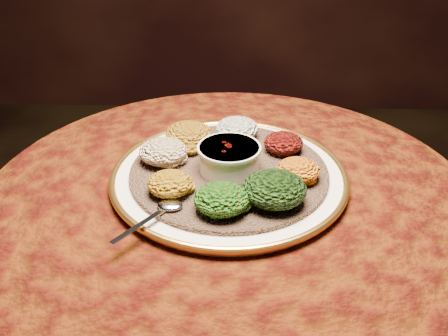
{
  "coord_description": "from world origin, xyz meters",
  "views": [
    {
      "loc": [
        0.01,
        -0.81,
        1.28
      ],
      "look_at": [
        -0.01,
        0.03,
        0.76
      ],
      "focal_mm": 40.0,
      "sensor_mm": 36.0,
      "label": 1
    }
  ],
  "objects": [
    {
      "name": "table",
      "position": [
        0.0,
        0.0,
        0.55
      ],
      "size": [
        0.96,
        0.96,
        0.73
      ],
      "color": "black",
      "rests_on": "ground"
    },
    {
      "name": "platter",
      "position": [
        -0.0,
        0.03,
        0.75
      ],
      "size": [
        0.58,
        0.58,
        0.02
      ],
      "rotation": [
        0.0,
        0.0,
        -0.37
      ],
      "color": "white",
      "rests_on": "table"
    },
    {
      "name": "injera",
      "position": [
        -0.0,
        0.03,
        0.76
      ],
      "size": [
        0.43,
        0.43,
        0.01
      ],
      "primitive_type": "cylinder",
      "rotation": [
        0.0,
        0.0,
        0.11
      ],
      "color": "brown",
      "rests_on": "platter"
    },
    {
      "name": "stew_bowl",
      "position": [
        -0.0,
        0.03,
        0.79
      ],
      "size": [
        0.12,
        0.12,
        0.05
      ],
      "color": "silver",
      "rests_on": "injera"
    },
    {
      "name": "spoon",
      "position": [
        -0.11,
        -0.11,
        0.77
      ],
      "size": [
        0.11,
        0.13,
        0.01
      ],
      "rotation": [
        0.0,
        0.0,
        -2.22
      ],
      "color": "silver",
      "rests_on": "injera"
    },
    {
      "name": "portion_ayib",
      "position": [
        0.01,
        0.16,
        0.78
      ],
      "size": [
        0.09,
        0.09,
        0.04
      ],
      "primitive_type": "ellipsoid",
      "color": "beige",
      "rests_on": "injera"
    },
    {
      "name": "portion_kitfo",
      "position": [
        0.11,
        0.1,
        0.78
      ],
      "size": [
        0.08,
        0.08,
        0.04
      ],
      "primitive_type": "ellipsoid",
      "color": "black",
      "rests_on": "injera"
    },
    {
      "name": "portion_tikil",
      "position": [
        0.13,
        -0.0,
        0.78
      ],
      "size": [
        0.08,
        0.08,
        0.04
      ],
      "primitive_type": "ellipsoid",
      "color": "#C08A10",
      "rests_on": "injera"
    },
    {
      "name": "portion_gomen",
      "position": [
        0.08,
        -0.08,
        0.79
      ],
      "size": [
        0.11,
        0.11,
        0.05
      ],
      "primitive_type": "ellipsoid",
      "color": "black",
      "rests_on": "injera"
    },
    {
      "name": "portion_mixveg",
      "position": [
        -0.01,
        -0.11,
        0.79
      ],
      "size": [
        0.1,
        0.09,
        0.05
      ],
      "primitive_type": "ellipsoid",
      "color": "#973E09",
      "rests_on": "injera"
    },
    {
      "name": "portion_kik",
      "position": [
        -0.11,
        -0.06,
        0.78
      ],
      "size": [
        0.08,
        0.08,
        0.04
      ],
      "primitive_type": "ellipsoid",
      "color": "#9C5E0D",
      "rests_on": "injera"
    },
    {
      "name": "portion_timatim",
      "position": [
        -0.13,
        0.05,
        0.79
      ],
      "size": [
        0.1,
        0.09,
        0.05
      ],
      "primitive_type": "ellipsoid",
      "color": "maroon",
      "rests_on": "injera"
    },
    {
      "name": "portion_shiro",
      "position": [
        -0.09,
        0.13,
        0.79
      ],
      "size": [
        0.1,
        0.09,
        0.05
      ],
      "primitive_type": "ellipsoid",
      "color": "#885410",
      "rests_on": "injera"
    }
  ]
}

